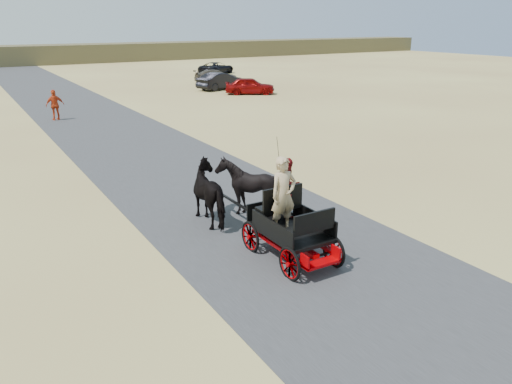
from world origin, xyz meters
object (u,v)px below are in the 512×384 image
horse_left (213,193)px  carriage (291,244)px  car_c (216,76)px  horse_right (247,187)px  car_b (220,81)px  car_d (216,68)px  pedestrian (55,105)px  car_a (250,86)px

horse_left → carriage: bearing=100.4°
car_c → horse_right: bearing=169.3°
horse_right → car_c: 33.20m
horse_left → car_b: (13.41, 25.62, -0.16)m
carriage → car_d: size_ratio=0.54×
horse_right → car_b: bearing=-115.7°
pedestrian → carriage: bearing=89.7°
car_a → car_b: 3.81m
car_c → car_b: bearing=172.0°
horse_left → car_d: 41.74m
horse_right → car_b: size_ratio=0.41×
car_b → pedestrian: bearing=101.0°
horse_left → horse_right: size_ratio=1.18×
horse_left → car_a: (14.04, 21.86, -0.20)m
car_b → car_d: 12.83m
carriage → horse_right: horse_right is taller
carriage → car_a: 28.29m
pedestrian → car_b: bearing=-157.3°
carriage → horse_left: horse_left is taller
horse_right → pedestrian: bearing=-83.9°
carriage → car_d: 44.21m
pedestrian → car_c: pedestrian is taller
car_c → car_d: 8.06m
car_a → pedestrian: bearing=132.7°
horse_right → car_d: 41.26m
carriage → horse_left: (-0.55, 3.00, 0.49)m
carriage → car_b: (12.86, 28.62, 0.33)m
carriage → car_a: (13.49, 24.86, 0.29)m
horse_left → horse_right: bearing=-180.0°
carriage → car_d: car_d is taller
horse_right → pedestrian: (-1.98, 18.40, 0.01)m
horse_left → horse_right: (1.10, 0.00, 0.00)m
carriage → pedestrian: bearing=93.8°
horse_left → car_c: size_ratio=0.50×
carriage → car_c: 36.16m
car_d → car_b: bearing=126.2°
car_a → carriage: bearing=-178.9°
horse_right → car_c: (14.14, 30.04, -0.27)m
horse_left → car_c: 33.69m
car_b → car_c: 4.78m
pedestrian → car_a: (14.92, 3.46, -0.22)m
car_a → car_d: car_a is taller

